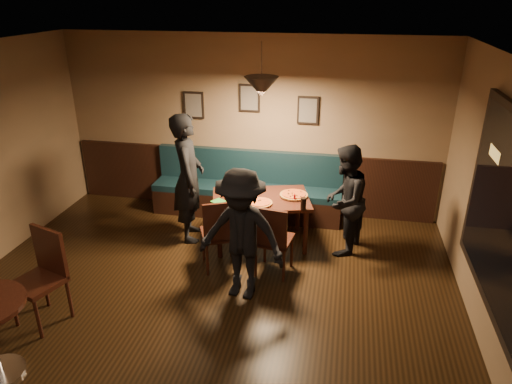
% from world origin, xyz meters
% --- Properties ---
extents(floor, '(7.00, 7.00, 0.00)m').
position_xyz_m(floor, '(0.00, 0.00, 0.00)').
color(floor, black).
rests_on(floor, ground).
extents(ceiling, '(7.00, 7.00, 0.00)m').
position_xyz_m(ceiling, '(0.00, 0.00, 2.80)').
color(ceiling, silver).
rests_on(ceiling, ground).
extents(wall_back, '(6.00, 0.00, 6.00)m').
position_xyz_m(wall_back, '(0.00, 3.50, 1.40)').
color(wall_back, '#8C704F').
rests_on(wall_back, ground).
extents(wainscot, '(5.88, 0.06, 1.00)m').
position_xyz_m(wainscot, '(0.00, 3.47, 0.50)').
color(wainscot, black).
rests_on(wainscot, ground).
extents(booth_bench, '(3.00, 0.60, 1.00)m').
position_xyz_m(booth_bench, '(0.00, 3.20, 0.50)').
color(booth_bench, '#0F232D').
rests_on(booth_bench, ground).
extents(window_frame, '(0.06, 2.56, 1.86)m').
position_xyz_m(window_frame, '(2.96, 0.50, 1.50)').
color(window_frame, black).
rests_on(window_frame, wall_right).
extents(window_glass, '(0.00, 2.40, 2.40)m').
position_xyz_m(window_glass, '(2.93, 0.50, 1.50)').
color(window_glass, black).
rests_on(window_glass, wall_right).
extents(picture_left, '(0.32, 0.04, 0.42)m').
position_xyz_m(picture_left, '(-0.90, 3.47, 1.70)').
color(picture_left, black).
rests_on(picture_left, wall_back).
extents(picture_center, '(0.32, 0.04, 0.42)m').
position_xyz_m(picture_center, '(0.00, 3.47, 1.85)').
color(picture_center, black).
rests_on(picture_center, wall_back).
extents(picture_right, '(0.32, 0.04, 0.42)m').
position_xyz_m(picture_right, '(0.90, 3.47, 1.70)').
color(picture_right, black).
rests_on(picture_right, wall_back).
extents(pendant_lamp, '(0.44, 0.44, 0.25)m').
position_xyz_m(pendant_lamp, '(0.40, 2.33, 2.25)').
color(pendant_lamp, black).
rests_on(pendant_lamp, ceiling).
extents(dining_table, '(1.51, 1.17, 0.71)m').
position_xyz_m(dining_table, '(0.40, 2.33, 0.36)').
color(dining_table, black).
rests_on(dining_table, floor).
extents(chair_near_left, '(0.59, 0.59, 1.00)m').
position_xyz_m(chair_near_left, '(-0.02, 1.63, 0.50)').
color(chair_near_left, black).
rests_on(chair_near_left, floor).
extents(chair_near_right, '(0.49, 0.49, 0.98)m').
position_xyz_m(chair_near_right, '(0.70, 1.63, 0.49)').
color(chair_near_right, black).
rests_on(chair_near_right, floor).
extents(diner_left, '(0.62, 0.78, 1.86)m').
position_xyz_m(diner_left, '(-0.65, 2.32, 0.93)').
color(diner_left, black).
rests_on(diner_left, floor).
extents(diner_right, '(0.77, 0.88, 1.54)m').
position_xyz_m(diner_right, '(1.54, 2.34, 0.77)').
color(diner_right, black).
rests_on(diner_right, floor).
extents(diner_front, '(1.12, 0.76, 1.60)m').
position_xyz_m(diner_front, '(0.40, 1.07, 0.80)').
color(diner_front, black).
rests_on(diner_front, floor).
extents(pizza_a, '(0.38, 0.38, 0.04)m').
position_xyz_m(pizza_a, '(-0.03, 2.42, 0.73)').
color(pizza_a, '#BF8924').
rests_on(pizza_a, dining_table).
extents(pizza_b, '(0.45, 0.45, 0.04)m').
position_xyz_m(pizza_b, '(0.42, 2.12, 0.73)').
color(pizza_b, '#C55C25').
rests_on(pizza_b, dining_table).
extents(pizza_c, '(0.47, 0.47, 0.04)m').
position_xyz_m(pizza_c, '(0.84, 2.46, 0.74)').
color(pizza_c, '#C36C24').
rests_on(pizza_c, dining_table).
extents(soda_glass, '(0.10, 0.10, 0.16)m').
position_xyz_m(soda_glass, '(1.01, 2.07, 0.79)').
color(soda_glass, black).
rests_on(soda_glass, dining_table).
extents(tabasco_bottle, '(0.03, 0.03, 0.12)m').
position_xyz_m(tabasco_bottle, '(0.87, 2.30, 0.77)').
color(tabasco_bottle, maroon).
rests_on(tabasco_bottle, dining_table).
extents(napkin_a, '(0.23, 0.23, 0.01)m').
position_xyz_m(napkin_a, '(-0.19, 2.61, 0.72)').
color(napkin_a, '#207940').
rests_on(napkin_a, dining_table).
extents(napkin_b, '(0.22, 0.22, 0.01)m').
position_xyz_m(napkin_b, '(-0.15, 2.09, 0.72)').
color(napkin_b, '#227F24').
rests_on(napkin_b, dining_table).
extents(cutlery_set, '(0.19, 0.04, 0.00)m').
position_xyz_m(cutlery_set, '(0.34, 1.98, 0.71)').
color(cutlery_set, silver).
rests_on(cutlery_set, dining_table).
extents(cafe_chair_far, '(0.59, 0.59, 1.06)m').
position_xyz_m(cafe_chair_far, '(-1.62, 0.15, 0.53)').
color(cafe_chair_far, black).
rests_on(cafe_chair_far, floor).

